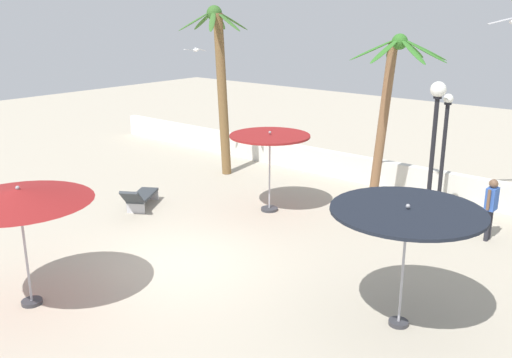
{
  "coord_description": "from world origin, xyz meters",
  "views": [
    {
      "loc": [
        9.39,
        -8.13,
        5.76
      ],
      "look_at": [
        0.0,
        3.06,
        1.4
      ],
      "focal_mm": 39.54,
      "sensor_mm": 36.0,
      "label": 1
    }
  ],
  "objects": [
    {
      "name": "patio_umbrella_0",
      "position": [
        -0.78,
        -3.17,
        2.33
      ],
      "size": [
        2.85,
        2.85,
        2.54
      ],
      "color": "#333338",
      "rests_on": "ground_plane"
    },
    {
      "name": "lounge_chair_0",
      "position": [
        -3.67,
        1.97,
        0.39
      ],
      "size": [
        1.46,
        1.89,
        0.84
      ],
      "color": "#B7B7BC",
      "rests_on": "ground_plane"
    },
    {
      "name": "patio_umbrella_1",
      "position": [
        -0.58,
        4.38,
        2.15
      ],
      "size": [
        2.35,
        2.35,
        2.43
      ],
      "color": "#333338",
      "rests_on": "ground_plane"
    },
    {
      "name": "seagull_1",
      "position": [
        -7.16,
        7.85,
        4.28
      ],
      "size": [
        0.39,
        1.0,
        0.16
      ],
      "color": "white"
    },
    {
      "name": "guest_0",
      "position": [
        5.22,
        6.27,
        1.01
      ],
      "size": [
        0.25,
        0.56,
        1.66
      ],
      "color": "#26262D",
      "rests_on": "ground_plane"
    },
    {
      "name": "patio_umbrella_2",
      "position": [
        5.35,
        0.93,
        2.25
      ],
      "size": [
        2.79,
        2.79,
        2.45
      ],
      "color": "#333338",
      "rests_on": "ground_plane"
    },
    {
      "name": "seagull_0",
      "position": [
        4.43,
        8.81,
        5.49
      ],
      "size": [
        1.13,
        0.87,
        0.18
      ],
      "color": "white"
    },
    {
      "name": "lamp_post_0",
      "position": [
        3.17,
        7.99,
        1.85
      ],
      "size": [
        0.29,
        0.29,
        3.47
      ],
      "color": "black",
      "rests_on": "ground_plane"
    },
    {
      "name": "palm_tree_1",
      "position": [
        -4.56,
        6.52,
        3.62
      ],
      "size": [
        2.57,
        2.34,
        5.97
      ],
      "color": "brown",
      "rests_on": "ground_plane"
    },
    {
      "name": "palm_tree_2",
      "position": [
        1.8,
        6.93,
        3.33
      ],
      "size": [
        2.79,
        2.8,
        5.17
      ],
      "color": "brown",
      "rests_on": "ground_plane"
    },
    {
      "name": "boundary_wall",
      "position": [
        0.0,
        8.74,
        0.46
      ],
      "size": [
        25.2,
        0.3,
        0.92
      ],
      "primitive_type": "cube",
      "color": "silver",
      "rests_on": "ground_plane"
    },
    {
      "name": "lamp_post_1",
      "position": [
        3.64,
        6.03,
        2.66
      ],
      "size": [
        0.41,
        0.41,
        4.03
      ],
      "color": "black",
      "rests_on": "ground_plane"
    },
    {
      "name": "ground_plane",
      "position": [
        0.0,
        0.0,
        0.0
      ],
      "size": [
        56.0,
        56.0,
        0.0
      ],
      "primitive_type": "plane",
      "color": "#B2A893"
    }
  ]
}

